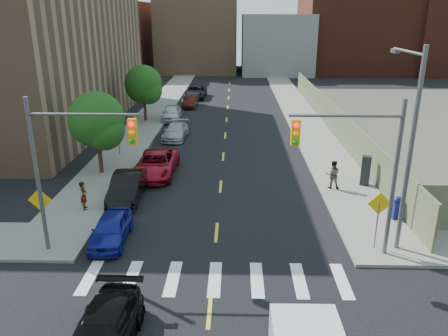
# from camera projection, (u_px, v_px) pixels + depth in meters

# --- Properties ---
(sidewalk_nw) EXTENTS (3.50, 73.00, 0.15)m
(sidewalk_nw) POSITION_uv_depth(u_px,v_px,m) (165.00, 101.00, 53.11)
(sidewalk_nw) COLOR gray
(sidewalk_nw) RESTS_ON ground
(sidewalk_ne) EXTENTS (3.50, 73.00, 0.15)m
(sidewalk_ne) POSITION_uv_depth(u_px,v_px,m) (292.00, 101.00, 52.73)
(sidewalk_ne) COLOR gray
(sidewalk_ne) RESTS_ON ground
(fence_north) EXTENTS (0.12, 44.00, 2.50)m
(fence_north) POSITION_uv_depth(u_px,v_px,m) (331.00, 117.00, 39.57)
(fence_north) COLOR #69704F
(fence_north) RESTS_ON ground
(bg_bldg_west) EXTENTS (14.00, 18.00, 12.00)m
(bg_bldg_west) POSITION_uv_depth(u_px,v_px,m) (109.00, 38.00, 78.32)
(bg_bldg_west) COLOR #592319
(bg_bldg_west) RESTS_ON ground
(bg_bldg_midwest) EXTENTS (14.00, 16.00, 15.00)m
(bg_bldg_midwest) POSITION_uv_depth(u_px,v_px,m) (198.00, 29.00, 79.31)
(bg_bldg_midwest) COLOR #8C6B4C
(bg_bldg_midwest) RESTS_ON ground
(bg_bldg_center) EXTENTS (12.00, 16.00, 10.00)m
(bg_bldg_center) POSITION_uv_depth(u_px,v_px,m) (276.00, 44.00, 77.92)
(bg_bldg_center) COLOR gray
(bg_bldg_center) RESTS_ON ground
(bg_bldg_east) EXTENTS (18.00, 18.00, 16.00)m
(bg_bldg_east) POSITION_uv_depth(u_px,v_px,m) (353.00, 26.00, 78.45)
(bg_bldg_east) COLOR #592319
(bg_bldg_east) RESTS_ON ground
(signal_nw) EXTENTS (4.59, 0.30, 7.00)m
(signal_nw) POSITION_uv_depth(u_px,v_px,m) (70.00, 156.00, 18.13)
(signal_nw) COLOR #59595E
(signal_nw) RESTS_ON ground
(signal_ne) EXTENTS (4.59, 0.30, 7.00)m
(signal_ne) POSITION_uv_depth(u_px,v_px,m) (360.00, 159.00, 17.84)
(signal_ne) COLOR #59595E
(signal_ne) RESTS_ON ground
(streetlight_ne) EXTENTS (0.25, 3.70, 9.00)m
(streetlight_ne) POSITION_uv_depth(u_px,v_px,m) (409.00, 137.00, 18.40)
(streetlight_ne) COLOR #59595E
(streetlight_ne) RESTS_ON ground
(warn_sign_nw) EXTENTS (1.06, 0.06, 2.83)m
(warn_sign_nw) POSITION_uv_depth(u_px,v_px,m) (41.00, 206.00, 19.50)
(warn_sign_nw) COLOR #59595E
(warn_sign_nw) RESTS_ON ground
(warn_sign_ne) EXTENTS (1.06, 0.06, 2.83)m
(warn_sign_ne) POSITION_uv_depth(u_px,v_px,m) (379.00, 210.00, 19.13)
(warn_sign_ne) COLOR #59595E
(warn_sign_ne) RESTS_ON ground
(warn_sign_midwest) EXTENTS (1.06, 0.06, 2.83)m
(warn_sign_midwest) POSITION_uv_depth(u_px,v_px,m) (118.00, 130.00, 32.21)
(warn_sign_midwest) COLOR #59595E
(warn_sign_midwest) RESTS_ON ground
(tree_west_near) EXTENTS (3.66, 3.64, 5.52)m
(tree_west_near) POSITION_uv_depth(u_px,v_px,m) (97.00, 123.00, 27.99)
(tree_west_near) COLOR #332114
(tree_west_near) RESTS_ON ground
(tree_west_far) EXTENTS (3.66, 3.64, 5.52)m
(tree_west_far) POSITION_uv_depth(u_px,v_px,m) (144.00, 86.00, 42.12)
(tree_west_far) COLOR #332114
(tree_west_far) RESTS_ON ground
(parked_car_blue) EXTENTS (1.64, 3.85, 1.30)m
(parked_car_blue) POSITION_uv_depth(u_px,v_px,m) (111.00, 229.00, 20.35)
(parked_car_blue) COLOR navy
(parked_car_blue) RESTS_ON ground
(parked_car_black) EXTENTS (1.81, 4.67, 1.52)m
(parked_car_black) POSITION_uv_depth(u_px,v_px,m) (127.00, 187.00, 24.94)
(parked_car_black) COLOR black
(parked_car_black) RESTS_ON ground
(parked_car_red) EXTENTS (2.58, 5.49, 1.52)m
(parked_car_red) POSITION_uv_depth(u_px,v_px,m) (156.00, 164.00, 28.77)
(parked_car_red) COLOR maroon
(parked_car_red) RESTS_ON ground
(parked_car_silver) EXTENTS (2.08, 4.52, 1.28)m
(parked_car_silver) POSITION_uv_depth(u_px,v_px,m) (176.00, 131.00, 37.19)
(parked_car_silver) COLOR #AEB1B6
(parked_car_silver) RESTS_ON ground
(parked_car_white) EXTENTS (1.94, 4.46, 1.50)m
(parked_car_white) POSITION_uv_depth(u_px,v_px,m) (171.00, 113.00, 43.53)
(parked_car_white) COLOR silver
(parked_car_white) RESTS_ON ground
(parked_car_maroon) EXTENTS (1.56, 4.04, 1.31)m
(parked_car_maroon) POSITION_uv_depth(u_px,v_px,m) (191.00, 101.00, 49.85)
(parked_car_maroon) COLOR #3D130C
(parked_car_maroon) RESTS_ON ground
(parked_car_grey) EXTENTS (2.72, 5.58, 1.53)m
(parked_car_grey) POSITION_uv_depth(u_px,v_px,m) (195.00, 92.00, 55.09)
(parked_car_grey) COLOR black
(parked_car_grey) RESTS_ON ground
(black_sedan) EXTENTS (2.04, 4.83, 1.39)m
(black_sedan) POSITION_uv_depth(u_px,v_px,m) (102.00, 336.00, 13.50)
(black_sedan) COLOR black
(black_sedan) RESTS_ON ground
(mailbox) EXTENTS (0.55, 0.46, 1.21)m
(mailbox) POSITION_uv_depth(u_px,v_px,m) (397.00, 208.00, 22.32)
(mailbox) COLOR navy
(mailbox) RESTS_ON sidewalk_ne
(payphone) EXTENTS (0.66, 0.60, 1.85)m
(payphone) POSITION_uv_depth(u_px,v_px,m) (366.00, 170.00, 26.64)
(payphone) COLOR black
(payphone) RESTS_ON sidewalk_ne
(pedestrian_west) EXTENTS (0.51, 0.65, 1.58)m
(pedestrian_west) POSITION_uv_depth(u_px,v_px,m) (84.00, 195.00, 23.33)
(pedestrian_west) COLOR gray
(pedestrian_west) RESTS_ON sidewalk_nw
(pedestrian_east) EXTENTS (0.89, 0.72, 1.73)m
(pedestrian_east) POSITION_uv_depth(u_px,v_px,m) (333.00, 175.00, 26.14)
(pedestrian_east) COLOR gray
(pedestrian_east) RESTS_ON sidewalk_ne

